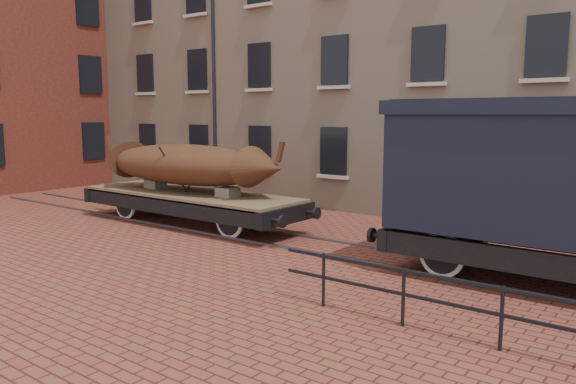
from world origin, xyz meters
The scene contains 6 objects.
ground centered at (0.00, 0.00, 0.00)m, with size 90.00×90.00×0.00m, color brown.
warehouse_cream centered at (3.00, 9.99, 7.00)m, with size 40.00×10.19×14.00m.
rail_track centered at (0.00, 0.00, 0.03)m, with size 30.00×1.52×0.06m.
flatcar_wagon centered at (-4.72, 0.00, 0.83)m, with size 8.86×2.40×1.34m.
iron_boat centered at (-4.86, 0.00, 1.93)m, with size 7.40×2.63×1.74m.
goods_van centered at (6.02, 0.00, 2.41)m, with size 7.42×2.70×3.84m.
Camera 1 is at (8.57, -12.09, 3.53)m, focal length 35.00 mm.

